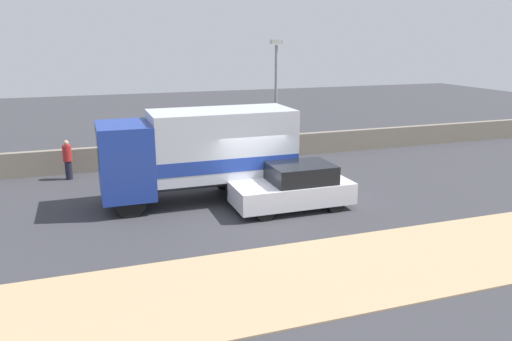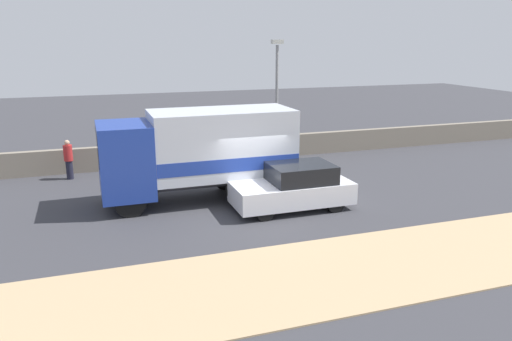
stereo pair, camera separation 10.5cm
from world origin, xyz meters
name	(u,v)px [view 1 (the left image)]	position (x,y,z in m)	size (l,w,h in m)	color
ground_plane	(260,210)	(0.00, 0.00, 0.00)	(80.00, 80.00, 0.00)	#38383D
dirt_shoulder_foreground	(328,273)	(0.00, -5.15, 0.02)	(60.00, 4.06, 0.04)	tan
stone_wall_backdrop	(208,151)	(0.00, 7.47, 0.55)	(60.00, 0.35, 1.09)	gray
street_lamp	(276,90)	(3.36, 7.15, 3.41)	(0.56, 0.28, 5.77)	gray
box_truck	(201,151)	(-1.64, 1.83, 1.86)	(6.97, 2.43, 3.33)	navy
car_hatchback	(294,187)	(1.20, -0.20, 0.78)	(4.17, 1.85, 1.60)	silver
pedestrian	(68,159)	(-6.36, 6.43, 0.88)	(0.37, 0.37, 1.69)	#1E1E2D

